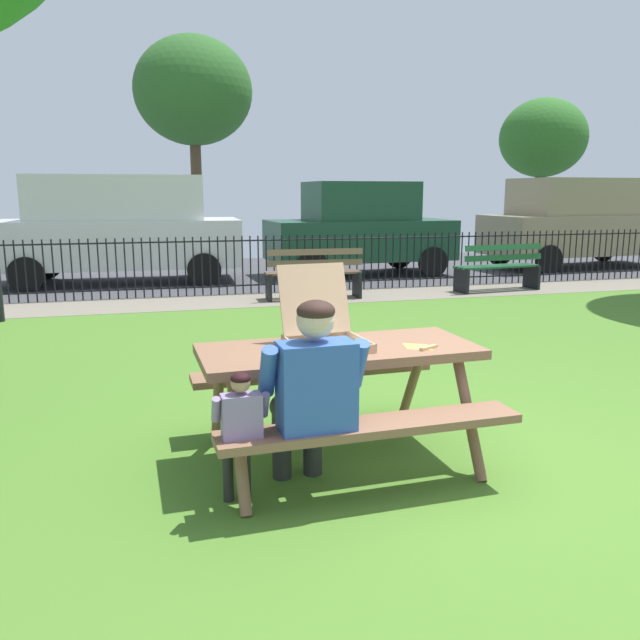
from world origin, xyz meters
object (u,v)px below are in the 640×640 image
(parked_car_right, at_px, (582,221))
(adult_at_table, at_px, (311,390))
(park_bench_right, at_px, (498,268))
(parked_car_center, at_px, (360,228))
(far_tree_center, at_px, (543,139))
(child_at_table, at_px, (240,426))
(park_bench_center, at_px, (314,274))
(parked_car_left, at_px, (119,227))
(picnic_table_foreground, at_px, (339,372))
(pizza_slice_on_table, at_px, (420,346))
(far_tree_midleft, at_px, (193,92))
(pizza_box_open, at_px, (322,327))

(parked_car_right, bearing_deg, adult_at_table, -132.90)
(park_bench_right, xyz_separation_m, parked_car_center, (-1.70, 2.84, 0.59))
(park_bench_right, bearing_deg, parked_car_right, 36.69)
(far_tree_center, bearing_deg, parked_car_center, -147.16)
(adult_at_table, distance_m, child_at_table, 0.45)
(park_bench_center, relative_size, parked_car_left, 0.35)
(adult_at_table, distance_m, park_bench_right, 8.65)
(park_bench_center, bearing_deg, far_tree_center, 39.65)
(picnic_table_foreground, relative_size, child_at_table, 2.26)
(pizza_slice_on_table, xyz_separation_m, far_tree_midleft, (-0.35, 14.26, 3.60))
(adult_at_table, bearing_deg, park_bench_center, 75.55)
(pizza_box_open, bearing_deg, parked_car_left, 100.14)
(child_at_table, height_order, parked_car_left, parked_car_left)
(parked_car_center, bearing_deg, parked_car_left, -180.00)
(parked_car_center, height_order, far_tree_midleft, far_tree_midleft)
(child_at_table, xyz_separation_m, park_bench_center, (2.19, 6.93, -0.09))
(adult_at_table, height_order, child_at_table, adult_at_table)
(parked_car_center, relative_size, parked_car_right, 0.84)
(picnic_table_foreground, height_order, parked_car_center, parked_car_center)
(parked_car_left, xyz_separation_m, parked_car_right, (10.45, 0.00, 0.00))
(picnic_table_foreground, xyz_separation_m, park_bench_right, (4.91, 6.37, -0.18))
(adult_at_table, height_order, parked_car_left, parked_car_left)
(picnic_table_foreground, distance_m, parked_car_center, 9.77)
(pizza_slice_on_table, bearing_deg, child_at_table, -161.50)
(pizza_slice_on_table, height_order, parked_car_left, parked_car_left)
(park_bench_right, bearing_deg, child_at_table, -129.14)
(park_bench_right, relative_size, parked_car_center, 0.41)
(adult_at_table, distance_m, parked_car_left, 9.84)
(park_bench_center, xyz_separation_m, far_tree_center, (9.34, 7.74, 2.97))
(child_at_table, bearing_deg, pizza_slice_on_table, 18.50)
(picnic_table_foreground, relative_size, far_tree_center, 0.40)
(picnic_table_foreground, height_order, child_at_table, child_at_table)
(parked_car_center, bearing_deg, adult_at_table, -109.93)
(adult_at_table, height_order, parked_car_center, parked_car_center)
(adult_at_table, relative_size, far_tree_center, 0.26)
(parked_car_center, relative_size, far_tree_center, 0.86)
(child_at_table, bearing_deg, park_bench_center, 72.46)
(park_bench_right, relative_size, far_tree_midleft, 0.28)
(park_bench_right, height_order, parked_car_right, parked_car_right)
(child_at_table, bearing_deg, pizza_box_open, 45.29)
(picnic_table_foreground, height_order, far_tree_midleft, far_tree_midleft)
(child_at_table, height_order, park_bench_right, park_bench_right)
(park_bench_right, bearing_deg, far_tree_midleft, 121.58)
(picnic_table_foreground, xyz_separation_m, parked_car_center, (3.21, 9.22, 0.41))
(pizza_box_open, bearing_deg, child_at_table, -134.71)
(pizza_slice_on_table, bearing_deg, park_bench_right, 55.94)
(parked_car_center, distance_m, far_tree_midleft, 6.68)
(picnic_table_foreground, bearing_deg, park_bench_center, 77.08)
(pizza_slice_on_table, bearing_deg, pizza_box_open, 158.63)
(picnic_table_foreground, height_order, parked_car_left, parked_car_left)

